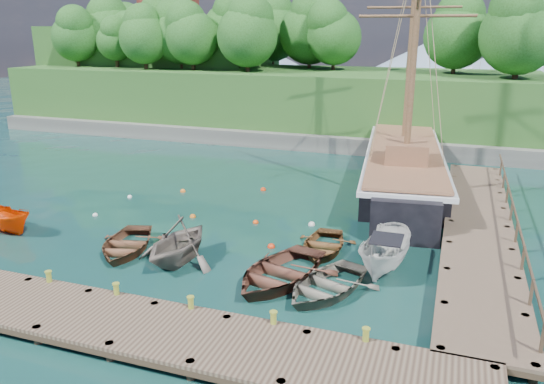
{
  "coord_description": "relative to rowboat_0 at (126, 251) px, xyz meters",
  "views": [
    {
      "loc": [
        9.98,
        -19.45,
        9.78
      ],
      "look_at": [
        1.65,
        4.3,
        2.0
      ],
      "focal_mm": 35.0,
      "sensor_mm": 36.0,
      "label": 1
    }
  ],
  "objects": [
    {
      "name": "ground",
      "position": [
        3.8,
        0.46,
        0.0
      ],
      "size": [
        160.0,
        160.0,
        0.0
      ],
      "primitive_type": "plane",
      "color": "#153730",
      "rests_on": "ground"
    },
    {
      "name": "dock_near",
      "position": [
        5.8,
        -6.04,
        0.43
      ],
      "size": [
        20.0,
        3.2,
        1.1
      ],
      "color": "#443227",
      "rests_on": "ground"
    },
    {
      "name": "dock_east",
      "position": [
        15.3,
        7.46,
        0.43
      ],
      "size": [
        3.2,
        24.0,
        1.1
      ],
      "color": "#443227",
      "rests_on": "ground"
    },
    {
      "name": "bollard_0",
      "position": [
        -0.2,
        -4.64,
        0.0
      ],
      "size": [
        0.26,
        0.26,
        0.45
      ],
      "primitive_type": "cylinder",
      "color": "olive",
      "rests_on": "ground"
    },
    {
      "name": "bollard_1",
      "position": [
        2.8,
        -4.64,
        0.0
      ],
      "size": [
        0.26,
        0.26,
        0.45
      ],
      "primitive_type": "cylinder",
      "color": "olive",
      "rests_on": "ground"
    },
    {
      "name": "bollard_2",
      "position": [
        5.8,
        -4.64,
        0.0
      ],
      "size": [
        0.26,
        0.26,
        0.45
      ],
      "primitive_type": "cylinder",
      "color": "olive",
      "rests_on": "ground"
    },
    {
      "name": "bollard_3",
      "position": [
        8.8,
        -4.64,
        0.0
      ],
      "size": [
        0.26,
        0.26,
        0.45
      ],
      "primitive_type": "cylinder",
      "color": "olive",
      "rests_on": "ground"
    },
    {
      "name": "bollard_4",
      "position": [
        11.8,
        -4.64,
        0.0
      ],
      "size": [
        0.26,
        0.26,
        0.45
      ],
      "primitive_type": "cylinder",
      "color": "olive",
      "rests_on": "ground"
    },
    {
      "name": "rowboat_0",
      "position": [
        0.0,
        0.0,
        0.0
      ],
      "size": [
        4.16,
        5.01,
        0.9
      ],
      "primitive_type": "imported",
      "rotation": [
        0.0,
        0.0,
        0.28
      ],
      "color": "brown",
      "rests_on": "ground"
    },
    {
      "name": "rowboat_1",
      "position": [
        2.87,
        -0.26,
        0.0
      ],
      "size": [
        3.86,
        4.39,
        2.19
      ],
      "primitive_type": "imported",
      "rotation": [
        0.0,
        0.0,
        -0.07
      ],
      "color": "#70645B",
      "rests_on": "ground"
    },
    {
      "name": "rowboat_2",
      "position": [
        7.62,
        -0.57,
        0.0
      ],
      "size": [
        4.87,
        5.92,
        1.07
      ],
      "primitive_type": "imported",
      "rotation": [
        0.0,
        0.0,
        -0.26
      ],
      "color": "#532E22",
      "rests_on": "ground"
    },
    {
      "name": "rowboat_3",
      "position": [
        9.63,
        -0.9,
        0.0
      ],
      "size": [
        4.49,
        5.26,
        0.92
      ],
      "primitive_type": "imported",
      "rotation": [
        0.0,
        0.0,
        -0.34
      ],
      "color": "#676255",
      "rests_on": "ground"
    },
    {
      "name": "rowboat_4",
      "position": [
        8.55,
        2.96,
        0.0
      ],
      "size": [
        2.96,
        4.02,
        0.81
      ],
      "primitive_type": "imported",
      "rotation": [
        0.0,
        0.0,
        0.05
      ],
      "color": "brown",
      "rests_on": "ground"
    },
    {
      "name": "motorboat_orange",
      "position": [
        -7.08,
        0.09,
        0.0
      ],
      "size": [
        3.93,
        2.23,
        1.43
      ],
      "primitive_type": "imported",
      "rotation": [
        0.0,
        0.0,
        1.33
      ],
      "color": "#E03900",
      "rests_on": "ground"
    },
    {
      "name": "cabin_boat_white",
      "position": [
        11.52,
        1.86,
        0.0
      ],
      "size": [
        2.26,
        4.75,
        1.77
      ],
      "primitive_type": "imported",
      "rotation": [
        0.0,
        0.0,
        -0.12
      ],
      "color": "silver",
      "rests_on": "ground"
    },
    {
      "name": "schooner",
      "position": [
        10.87,
        14.68,
        1.05
      ],
      "size": [
        6.81,
        26.22,
        18.99
      ],
      "rotation": [
        0.0,
        0.0,
        0.11
      ],
      "color": "black",
      "rests_on": "ground"
    },
    {
      "name": "mooring_buoy_0",
      "position": [
        -4.37,
        3.53,
        0.0
      ],
      "size": [
        0.28,
        0.28,
        0.28
      ],
      "primitive_type": "sphere",
      "color": "silver",
      "rests_on": "ground"
    },
    {
      "name": "mooring_buoy_1",
      "position": [
        0.79,
        5.08,
        0.0
      ],
      "size": [
        0.33,
        0.33,
        0.33
      ],
      "primitive_type": "sphere",
      "color": "orange",
      "rests_on": "ground"
    },
    {
      "name": "mooring_buoy_2",
      "position": [
        4.33,
        5.37,
        0.0
      ],
      "size": [
        0.31,
        0.31,
        0.31
      ],
      "primitive_type": "sphere",
      "color": "#EE440B",
      "rests_on": "ground"
    },
    {
      "name": "mooring_buoy_3",
      "position": [
        7.2,
        6.02,
        0.0
      ],
      "size": [
        0.36,
        0.36,
        0.36
      ],
      "primitive_type": "sphere",
      "color": "silver",
      "rests_on": "ground"
    },
    {
      "name": "mooring_buoy_4",
      "position": [
        -1.98,
        9.06,
        0.0
      ],
      "size": [
        0.33,
        0.33,
        0.33
      ],
      "primitive_type": "sphere",
      "color": "orange",
      "rests_on": "ground"
    },
    {
      "name": "mooring_buoy_5",
      "position": [
        2.66,
        11.04,
        0.0
      ],
      "size": [
        0.35,
        0.35,
        0.35
      ],
      "primitive_type": "sphere",
      "color": "red",
      "rests_on": "ground"
    },
    {
      "name": "mooring_buoy_6",
      "position": [
        -4.46,
        6.97,
        0.0
      ],
      "size": [
        0.28,
        0.28,
        0.28
      ],
      "primitive_type": "sphere",
      "color": "white",
      "rests_on": "ground"
    },
    {
      "name": "mooring_buoy_7",
      "position": [
        6.18,
        2.58,
        0.0
      ],
      "size": [
        0.36,
        0.36,
        0.36
      ],
      "primitive_type": "sphere",
      "color": "red",
      "rests_on": "ground"
    },
    {
      "name": "headland",
      "position": [
        -9.07,
        31.82,
        5.54
      ],
      "size": [
        51.0,
        19.31,
        12.9
      ],
      "color": "#474744",
      "rests_on": "ground"
    },
    {
      "name": "distant_ridge",
      "position": [
        8.11,
        70.46,
        4.35
      ],
      "size": [
        117.0,
        40.0,
        10.0
      ],
      "color": "#728CA5",
      "rests_on": "ground"
    }
  ]
}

